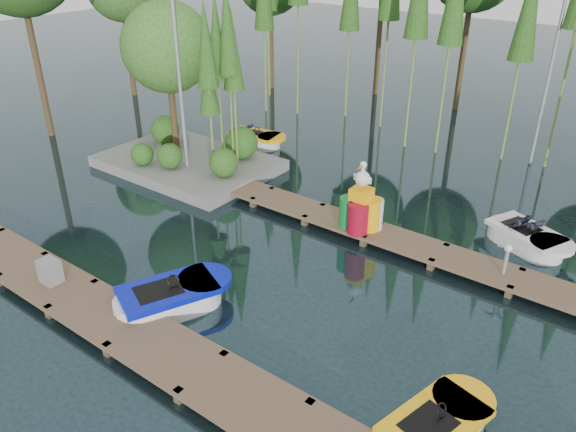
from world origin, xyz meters
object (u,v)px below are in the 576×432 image
Objects in this scene: boat_blue at (171,298)px; drum_cluster at (360,210)px; boat_yellow_far at (255,139)px; yellow_barrel at (370,214)px; island at (181,80)px; utility_cabinet at (50,271)px.

drum_cluster reaches higher than boat_blue.
yellow_barrel is at bearing -17.41° from boat_yellow_far.
island is 3.32× the size of drum_cluster.
drum_cluster is (7.22, -3.96, 0.63)m from boat_yellow_far.
boat_blue is 5.87m from drum_cluster.
boat_yellow_far is 1.32× the size of drum_cluster.
boat_yellow_far is 4.50× the size of utility_cabinet.
drum_cluster is (4.62, 6.85, 0.30)m from utility_cabinet.
yellow_barrel is (4.86, 7.00, 0.17)m from utility_cabinet.
island is at bearing 157.51° from boat_blue.
island is 2.52× the size of boat_yellow_far.
boat_yellow_far is (0.75, 3.02, -2.92)m from island.
drum_cluster is (1.81, 5.55, 0.62)m from boat_blue.
yellow_barrel is (7.45, -3.81, 0.50)m from boat_yellow_far.
drum_cluster is at bearing -19.11° from boat_yellow_far.
utility_cabinet is (-2.81, -1.29, 0.32)m from boat_blue.
drum_cluster is (-0.24, -0.15, 0.13)m from yellow_barrel.
island reaches higher than yellow_barrel.
drum_cluster is (7.97, -0.94, -2.29)m from island.
utility_cabinet is 8.52m from yellow_barrel.
drum_cluster reaches higher than boat_yellow_far.
boat_blue is 3.36× the size of yellow_barrel.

